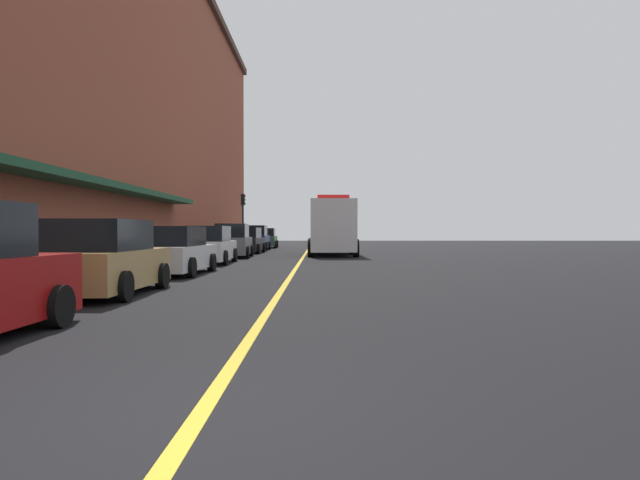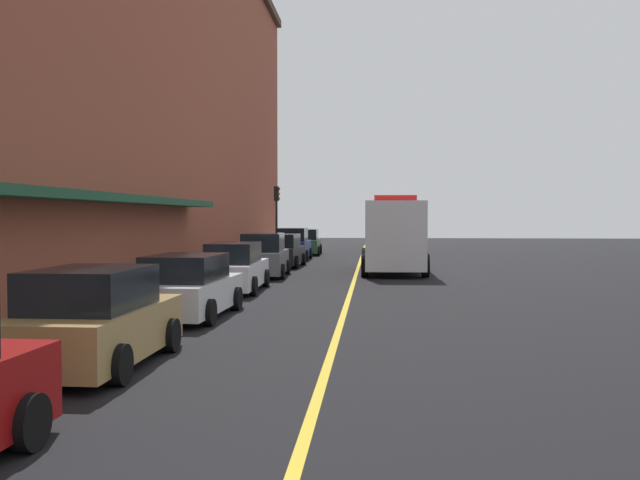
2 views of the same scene
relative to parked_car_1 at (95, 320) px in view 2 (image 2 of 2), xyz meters
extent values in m
plane|color=black|center=(3.95, 16.50, -0.80)|extent=(112.00, 112.00, 0.00)
cube|color=gray|center=(-2.25, 16.50, -0.72)|extent=(2.40, 70.00, 0.15)
cube|color=gold|center=(3.95, 16.50, -0.79)|extent=(0.16, 70.00, 0.01)
cube|color=brown|center=(-9.60, 15.50, 8.74)|extent=(12.30, 64.00, 19.07)
cube|color=#19472D|center=(-2.90, 7.50, 2.30)|extent=(1.20, 22.40, 0.24)
cylinder|color=black|center=(0.99, -4.23, -0.48)|extent=(0.24, 0.65, 0.64)
cube|color=#A5844C|center=(0.00, 0.06, -0.20)|extent=(1.82, 4.27, 0.84)
cube|color=black|center=(0.00, -0.15, 0.56)|extent=(1.63, 2.35, 0.69)
cylinder|color=black|center=(-0.90, 1.39, -0.48)|extent=(0.22, 0.64, 0.64)
cylinder|color=black|center=(0.92, 1.38, -0.48)|extent=(0.22, 0.64, 0.64)
cylinder|color=black|center=(-0.92, -1.26, -0.48)|extent=(0.22, 0.64, 0.64)
cylinder|color=black|center=(0.90, -1.27, -0.48)|extent=(0.22, 0.64, 0.64)
cube|color=silver|center=(0.02, 5.95, -0.23)|extent=(1.97, 4.54, 0.78)
cube|color=black|center=(0.01, 5.73, 0.49)|extent=(1.72, 2.52, 0.64)
cylinder|color=black|center=(-0.86, 7.37, -0.48)|extent=(0.24, 0.65, 0.64)
cylinder|color=black|center=(0.99, 7.31, -0.48)|extent=(0.24, 0.65, 0.64)
cylinder|color=black|center=(-0.95, 4.59, -0.48)|extent=(0.24, 0.65, 0.64)
cylinder|color=black|center=(0.90, 4.53, -0.48)|extent=(0.24, 0.65, 0.64)
cube|color=silver|center=(-0.03, 12.19, -0.21)|extent=(1.79, 4.79, 0.82)
cube|color=black|center=(-0.03, 11.95, 0.54)|extent=(1.58, 2.65, 0.67)
cylinder|color=black|center=(-0.92, 13.65, -0.48)|extent=(0.23, 0.64, 0.64)
cylinder|color=black|center=(0.80, 13.68, -0.48)|extent=(0.23, 0.64, 0.64)
cylinder|color=black|center=(-0.86, 10.70, -0.48)|extent=(0.23, 0.64, 0.64)
cylinder|color=black|center=(0.86, 10.73, -0.48)|extent=(0.23, 0.64, 0.64)
cube|color=#595B60|center=(0.05, 17.99, -0.16)|extent=(1.94, 4.38, 0.92)
cube|color=black|center=(0.06, 17.78, 0.68)|extent=(1.69, 2.43, 0.76)
cylinder|color=black|center=(-0.90, 19.30, -0.48)|extent=(0.24, 0.65, 0.64)
cylinder|color=black|center=(0.90, 19.36, -0.48)|extent=(0.24, 0.65, 0.64)
cylinder|color=black|center=(-0.80, 16.62, -0.48)|extent=(0.24, 0.65, 0.64)
cylinder|color=black|center=(1.00, 16.69, -0.48)|extent=(0.24, 0.65, 0.64)
cube|color=black|center=(0.03, 23.88, -0.20)|extent=(2.03, 4.36, 0.83)
cube|color=black|center=(0.02, 23.66, 0.55)|extent=(1.77, 2.43, 0.68)
cylinder|color=black|center=(-0.86, 25.24, -0.48)|extent=(0.24, 0.65, 0.64)
cylinder|color=black|center=(1.02, 25.17, -0.48)|extent=(0.24, 0.65, 0.64)
cylinder|color=black|center=(-0.96, 22.58, -0.48)|extent=(0.24, 0.65, 0.64)
cylinder|color=black|center=(0.92, 22.51, -0.48)|extent=(0.24, 0.65, 0.64)
cube|color=navy|center=(-0.08, 29.66, -0.15)|extent=(1.86, 4.13, 0.94)
cube|color=black|center=(-0.08, 29.45, 0.71)|extent=(1.67, 2.27, 0.77)
cylinder|color=black|center=(-1.02, 30.94, -0.48)|extent=(0.22, 0.64, 0.64)
cylinder|color=black|center=(0.85, 30.94, -0.48)|extent=(0.22, 0.64, 0.64)
cylinder|color=black|center=(-1.02, 28.38, -0.48)|extent=(0.22, 0.64, 0.64)
cylinder|color=black|center=(0.85, 28.38, -0.48)|extent=(0.22, 0.64, 0.64)
cube|color=#2D5133|center=(0.08, 35.53, -0.20)|extent=(2.02, 4.76, 0.85)
cube|color=black|center=(0.09, 35.29, 0.57)|extent=(1.77, 2.64, 0.69)
cylinder|color=black|center=(-0.91, 36.96, -0.48)|extent=(0.24, 0.65, 0.64)
cylinder|color=black|center=(1.00, 37.01, -0.48)|extent=(0.24, 0.65, 0.64)
cylinder|color=black|center=(-0.84, 34.04, -0.48)|extent=(0.24, 0.65, 0.64)
cylinder|color=black|center=(1.08, 34.09, -0.48)|extent=(0.24, 0.65, 0.64)
cube|color=silver|center=(5.63, 18.08, 0.96)|extent=(2.55, 2.21, 2.92)
cube|color=silver|center=(5.59, 22.14, 0.85)|extent=(2.58, 5.34, 2.69)
cube|color=red|center=(5.63, 18.08, 2.55)|extent=(1.77, 0.62, 0.24)
cylinder|color=black|center=(6.91, 18.17, -0.30)|extent=(0.31, 1.00, 1.00)
cylinder|color=black|center=(4.35, 18.14, -0.30)|extent=(0.31, 1.00, 1.00)
cylinder|color=black|center=(6.87, 21.49, -0.30)|extent=(0.31, 1.00, 1.00)
cylinder|color=black|center=(4.32, 21.46, -0.30)|extent=(0.31, 1.00, 1.00)
cylinder|color=black|center=(6.85, 23.64, -0.30)|extent=(0.31, 1.00, 1.00)
cylinder|color=black|center=(4.29, 23.61, -0.30)|extent=(0.31, 1.00, 1.00)
cylinder|color=#4C4C51|center=(-1.40, 2.09, -0.12)|extent=(0.07, 0.07, 1.05)
cube|color=black|center=(-1.40, 2.09, 0.54)|extent=(0.14, 0.18, 0.28)
cylinder|color=#232326|center=(-1.35, 31.88, 1.05)|extent=(0.14, 0.14, 3.40)
cube|color=black|center=(-1.35, 31.88, 3.20)|extent=(0.28, 0.36, 0.90)
sphere|color=red|center=(-1.19, 31.88, 3.50)|extent=(0.16, 0.16, 0.16)
sphere|color=gold|center=(-1.19, 31.88, 3.20)|extent=(0.16, 0.16, 0.16)
sphere|color=green|center=(-1.19, 31.88, 2.90)|extent=(0.16, 0.16, 0.16)
camera|label=1|loc=(4.89, -12.36, 0.64)|focal=30.73mm
camera|label=2|loc=(4.74, -11.51, 1.77)|focal=39.26mm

